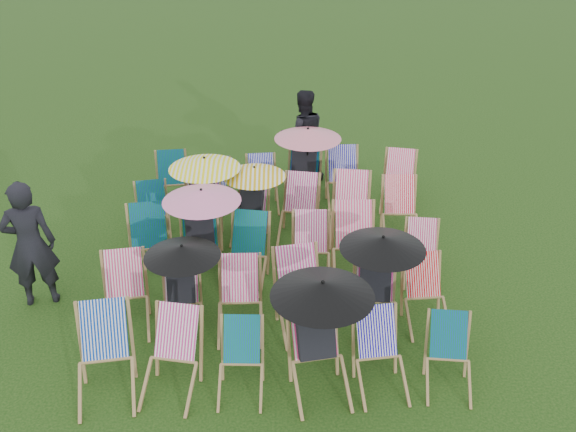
{
  "coord_description": "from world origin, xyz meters",
  "views": [
    {
      "loc": [
        0.05,
        -7.89,
        5.39
      ],
      "look_at": [
        0.12,
        0.27,
        0.9
      ],
      "focal_mm": 40.0,
      "sensor_mm": 36.0,
      "label": 1
    }
  ],
  "objects_px": {
    "deckchair_5": "(449,358)",
    "deckchair_29": "(399,181)",
    "person_rear": "(303,136)",
    "person_left": "(30,244)",
    "deckchair_0": "(104,358)"
  },
  "relations": [
    {
      "from": "deckchair_0",
      "to": "deckchair_5",
      "type": "height_order",
      "value": "deckchair_0"
    },
    {
      "from": "deckchair_0",
      "to": "person_left",
      "type": "height_order",
      "value": "person_left"
    },
    {
      "from": "deckchair_0",
      "to": "deckchair_29",
      "type": "relative_size",
      "value": 1.06
    },
    {
      "from": "deckchair_5",
      "to": "deckchair_29",
      "type": "bearing_deg",
      "value": 94.23
    },
    {
      "from": "deckchair_5",
      "to": "person_left",
      "type": "relative_size",
      "value": 0.44
    },
    {
      "from": "deckchair_5",
      "to": "person_rear",
      "type": "bearing_deg",
      "value": 111.18
    },
    {
      "from": "deckchair_5",
      "to": "person_rear",
      "type": "relative_size",
      "value": 0.46
    },
    {
      "from": "deckchair_5",
      "to": "deckchair_29",
      "type": "relative_size",
      "value": 0.85
    },
    {
      "from": "deckchair_0",
      "to": "deckchair_29",
      "type": "distance_m",
      "value": 6.17
    },
    {
      "from": "person_left",
      "to": "person_rear",
      "type": "distance_m",
      "value": 5.47
    },
    {
      "from": "person_rear",
      "to": "deckchair_29",
      "type": "bearing_deg",
      "value": 136.09
    },
    {
      "from": "deckchair_29",
      "to": "person_left",
      "type": "height_order",
      "value": "person_left"
    },
    {
      "from": "deckchair_0",
      "to": "deckchair_5",
      "type": "distance_m",
      "value": 3.94
    },
    {
      "from": "deckchair_5",
      "to": "person_left",
      "type": "height_order",
      "value": "person_left"
    },
    {
      "from": "deckchair_29",
      "to": "person_rear",
      "type": "distance_m",
      "value": 2.05
    }
  ]
}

